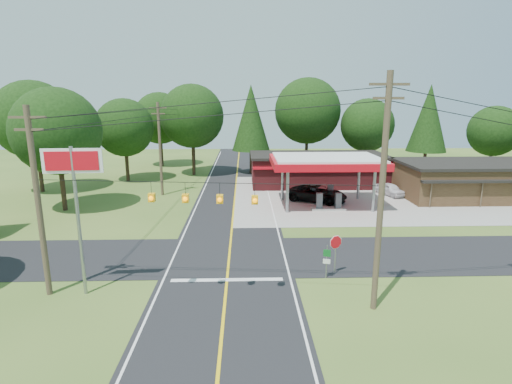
{
  "coord_description": "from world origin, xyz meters",
  "views": [
    {
      "loc": [
        1.07,
        -25.05,
        10.23
      ],
      "look_at": [
        2.0,
        7.0,
        2.8
      ],
      "focal_mm": 28.0,
      "sensor_mm": 36.0,
      "label": 1
    }
  ],
  "objects_px": {
    "big_stop_sign": "(74,184)",
    "suv_car": "(317,194)",
    "sedan_car": "(390,190)",
    "octagonal_stop_sign": "(336,245)",
    "gas_canopy": "(326,163)"
  },
  "relations": [
    {
      "from": "gas_canopy",
      "to": "suv_car",
      "type": "xyz_separation_m",
      "value": [
        -0.51,
        1.5,
        -3.43
      ]
    },
    {
      "from": "gas_canopy",
      "to": "octagonal_stop_sign",
      "type": "xyz_separation_m",
      "value": [
        -2.59,
        -16.01,
        -2.41
      ]
    },
    {
      "from": "suv_car",
      "to": "octagonal_stop_sign",
      "type": "bearing_deg",
      "value": -157.43
    },
    {
      "from": "gas_canopy",
      "to": "sedan_car",
      "type": "xyz_separation_m",
      "value": [
        8.0,
        4.0,
        -3.61
      ]
    },
    {
      "from": "big_stop_sign",
      "to": "suv_car",
      "type": "bearing_deg",
      "value": 50.54
    },
    {
      "from": "sedan_car",
      "to": "big_stop_sign",
      "type": "xyz_separation_m",
      "value": [
        -24.57,
        -22.01,
        5.4
      ]
    },
    {
      "from": "gas_canopy",
      "to": "big_stop_sign",
      "type": "height_order",
      "value": "big_stop_sign"
    },
    {
      "from": "gas_canopy",
      "to": "octagonal_stop_sign",
      "type": "distance_m",
      "value": 16.4
    },
    {
      "from": "octagonal_stop_sign",
      "to": "gas_canopy",
      "type": "bearing_deg",
      "value": 80.83
    },
    {
      "from": "big_stop_sign",
      "to": "octagonal_stop_sign",
      "type": "bearing_deg",
      "value": 8.13
    },
    {
      "from": "sedan_car",
      "to": "suv_car",
      "type": "bearing_deg",
      "value": 177.85
    },
    {
      "from": "suv_car",
      "to": "big_stop_sign",
      "type": "relative_size",
      "value": 0.75
    },
    {
      "from": "octagonal_stop_sign",
      "to": "big_stop_sign",
      "type": "bearing_deg",
      "value": -171.87
    },
    {
      "from": "suv_car",
      "to": "octagonal_stop_sign",
      "type": "relative_size",
      "value": 2.42
    },
    {
      "from": "gas_canopy",
      "to": "suv_car",
      "type": "bearing_deg",
      "value": 108.67
    }
  ]
}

